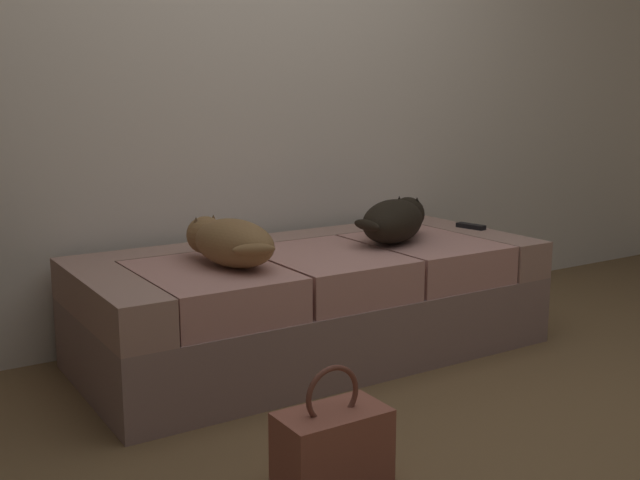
{
  "coord_description": "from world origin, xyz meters",
  "views": [
    {
      "loc": [
        -1.7,
        -1.71,
        1.14
      ],
      "look_at": [
        0.0,
        0.97,
        0.52
      ],
      "focal_mm": 43.14,
      "sensor_mm": 36.0,
      "label": 1
    }
  ],
  "objects_px": {
    "dog_dark": "(395,220)",
    "handbag": "(333,449)",
    "couch": "(314,302)",
    "tv_remote": "(471,226)",
    "dog_tan": "(229,242)"
  },
  "relations": [
    {
      "from": "dog_tan",
      "to": "handbag",
      "type": "distance_m",
      "value": 1.05
    },
    {
      "from": "couch",
      "to": "tv_remote",
      "type": "height_order",
      "value": "tv_remote"
    },
    {
      "from": "dog_tan",
      "to": "dog_dark",
      "type": "height_order",
      "value": "dog_dark"
    },
    {
      "from": "dog_tan",
      "to": "tv_remote",
      "type": "distance_m",
      "value": 1.36
    },
    {
      "from": "tv_remote",
      "to": "handbag",
      "type": "height_order",
      "value": "tv_remote"
    },
    {
      "from": "couch",
      "to": "tv_remote",
      "type": "relative_size",
      "value": 13.26
    },
    {
      "from": "couch",
      "to": "dog_tan",
      "type": "distance_m",
      "value": 0.55
    },
    {
      "from": "couch",
      "to": "dog_tan",
      "type": "height_order",
      "value": "dog_tan"
    },
    {
      "from": "couch",
      "to": "handbag",
      "type": "bearing_deg",
      "value": -119.3
    },
    {
      "from": "handbag",
      "to": "couch",
      "type": "bearing_deg",
      "value": 60.7
    },
    {
      "from": "dog_dark",
      "to": "handbag",
      "type": "relative_size",
      "value": 1.39
    },
    {
      "from": "dog_dark",
      "to": "handbag",
      "type": "xyz_separation_m",
      "value": [
        -0.98,
        -0.98,
        -0.44
      ]
    },
    {
      "from": "dog_tan",
      "to": "dog_dark",
      "type": "relative_size",
      "value": 1.03
    },
    {
      "from": "couch",
      "to": "handbag",
      "type": "relative_size",
      "value": 5.26
    },
    {
      "from": "tv_remote",
      "to": "handbag",
      "type": "distance_m",
      "value": 1.85
    }
  ]
}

